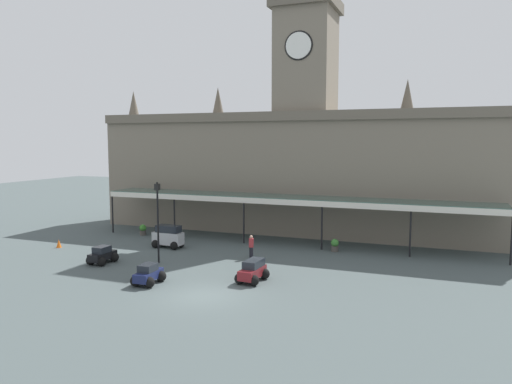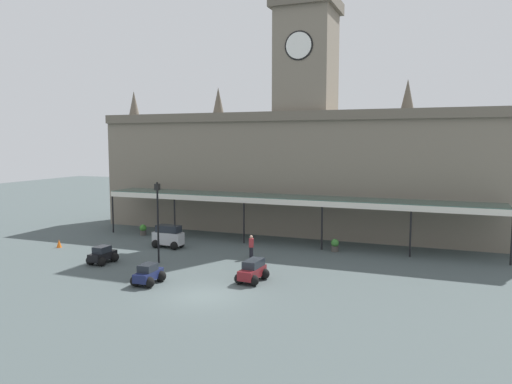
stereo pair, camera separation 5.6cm
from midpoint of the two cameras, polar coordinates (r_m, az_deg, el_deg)
The scene contains 12 objects.
ground_plane at distance 26.93m, azimuth -6.17°, elevation -12.00°, with size 140.00×140.00×0.00m, color #455050.
station_building at distance 44.39m, azimuth 5.83°, elevation 3.41°, with size 38.69×6.39×20.63m.
entrance_canopy at distance 39.44m, azimuth 3.67°, elevation -0.74°, with size 32.53×3.26×3.83m.
car_navy_sedan at distance 29.43m, azimuth -12.44°, elevation -9.52°, with size 1.59×2.10×1.19m.
car_black_sedan at distance 35.00m, azimuth -17.48°, elevation -7.17°, with size 1.53×2.06×1.19m.
car_maroon_estate at distance 29.25m, azimuth -0.36°, elevation -9.35°, with size 1.63×2.30×1.27m.
car_silver_van at distance 38.76m, azimuth -10.19°, elevation -5.26°, with size 2.42×1.62×1.77m.
pedestrian_beside_cars at distance 34.67m, azimuth -0.52°, elevation -6.32°, with size 0.34×0.34×1.67m.
victorian_lamppost at distance 33.59m, azimuth -11.38°, elevation -2.49°, with size 0.30×0.30×5.57m.
traffic_cone at distance 41.28m, azimuth -22.02°, elevation -5.61°, with size 0.40×0.40×0.63m, color orange.
planter_forecourt_centre at distance 44.32m, azimuth -13.04°, elevation -4.32°, with size 0.60×0.60×0.96m.
planter_near_kerb at distance 37.38m, azimuth 9.26°, elevation -6.16°, with size 0.60×0.60×0.96m.
Camera 2 is at (11.98, -22.65, 8.30)m, focal length 34.17 mm.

